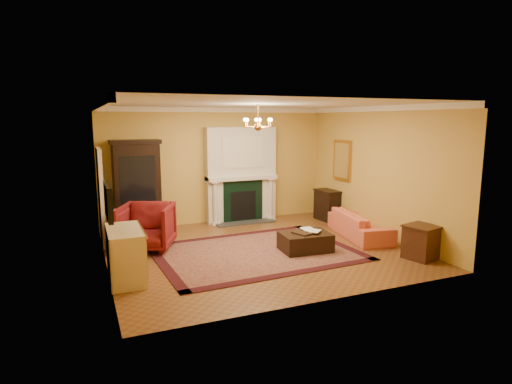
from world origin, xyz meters
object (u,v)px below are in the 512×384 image
end_table (421,243)px  china_cabinet (137,188)px  commode (125,255)px  pedestal_table (116,225)px  console_table (327,206)px  leather_ottoman (305,242)px  wingback_armchair (146,225)px  coral_sofa (360,221)px

end_table → china_cabinet: bearing=138.5°
china_cabinet → commode: (-0.63, -3.18, -0.62)m
pedestal_table → console_table: bearing=3.1°
china_cabinet → leather_ottoman: bearing=-47.7°
pedestal_table → commode: size_ratio=0.65×
end_table → commode: bearing=168.9°
console_table → leather_ottoman: console_table is taller
wingback_armchair → china_cabinet: bearing=112.8°
pedestal_table → coral_sofa: bearing=-15.6°
commode → end_table: 5.56m
commode → leather_ottoman: size_ratio=1.19×
commode → console_table: size_ratio=1.49×
coral_sofa → end_table: bearing=-164.1°
leather_ottoman → pedestal_table: bearing=156.3°
pedestal_table → wingback_armchair: bearing=-44.0°
china_cabinet → pedestal_table: (-0.60, -1.03, -0.62)m
china_cabinet → console_table: size_ratio=2.68×
coral_sofa → console_table: console_table is taller
wingback_armchair → pedestal_table: size_ratio=1.38×
pedestal_table → commode: bearing=-90.8°
china_cabinet → coral_sofa: (4.66, -2.49, -0.67)m
commode → leather_ottoman: 3.61m
wingback_armchair → leather_ottoman: bearing=-0.7°
china_cabinet → commode: size_ratio=1.80×
coral_sofa → commode: bearing=108.0°
china_cabinet → wingback_armchair: 1.66m
leather_ottoman → end_table: bearing=-30.2°
china_cabinet → console_table: (4.88, -0.73, -0.67)m
wingback_armchair → commode: wingback_armchair is taller
coral_sofa → console_table: bearing=3.4°
pedestal_table → end_table: (5.42, -3.23, -0.13)m
end_table → leather_ottoman: 2.27m
china_cabinet → pedestal_table: 1.34m
wingback_armchair → leather_ottoman: wingback_armchair is taller
china_cabinet → commode: china_cabinet is taller
coral_sofa → end_table: 1.77m
end_table → console_table: bearing=89.0°
commode → end_table: commode is taller
wingback_armchair → pedestal_table: (-0.56, 0.54, -0.09)m
commode → coral_sofa: size_ratio=0.59×
wingback_armchair → commode: bearing=-86.1°
china_cabinet → end_table: china_cabinet is taller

